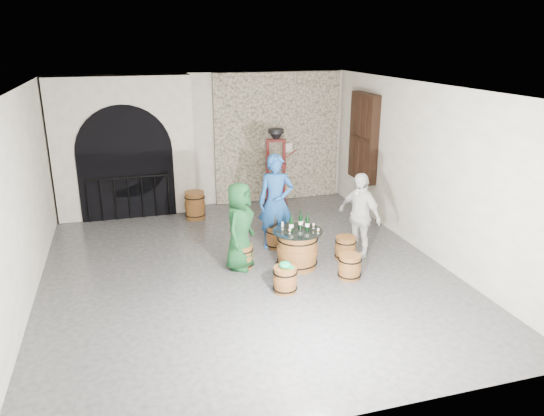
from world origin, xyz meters
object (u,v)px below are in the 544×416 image
object	(u,v)px
wine_bottle_center	(307,223)
person_blue	(276,202)
barrel_stool_near_left	(285,280)
person_white	(359,216)
person_green	(240,226)
corking_press	(276,162)
barrel_table	(297,249)
barrel_stool_right	(345,248)
barrel_stool_left	(242,256)
barrel_stool_far	(276,237)
wine_bottle_left	(291,224)
wine_bottle_right	(301,221)
side_barrel	(195,205)
barrel_stool_near_right	(350,266)

from	to	relation	value
wine_bottle_center	person_blue	bearing A→B (deg)	105.55
barrel_stool_near_left	person_white	size ratio (longest dim) A/B	0.26
person_green	corking_press	distance (m)	3.77
barrel_table	barrel_stool_near_left	xyz separation A→B (m)	(-0.51, -0.86, -0.13)
barrel_stool_right	person_blue	distance (m)	1.60
barrel_stool_left	wine_bottle_center	world-z (taller)	wine_bottle_center
barrel_stool_far	wine_bottle_left	distance (m)	1.15
wine_bottle_center	wine_bottle_right	size ratio (longest dim) A/B	1.00
barrel_table	barrel_stool_right	size ratio (longest dim) A/B	2.08
barrel_stool_near_left	side_barrel	size ratio (longest dim) A/B	0.68
barrel_stool_far	wine_bottle_center	bearing A→B (deg)	-74.40
barrel_stool_near_left	person_blue	world-z (taller)	person_blue
barrel_table	corking_press	bearing A→B (deg)	79.27
barrel_stool_near_left	wine_bottle_right	xyz separation A→B (m)	(0.60, 0.98, 0.62)
barrel_stool_right	wine_bottle_left	world-z (taller)	wine_bottle_left
barrel_stool_near_right	wine_bottle_center	distance (m)	1.07
wine_bottle_right	wine_bottle_left	bearing A→B (deg)	-154.04
barrel_stool_left	side_barrel	distance (m)	2.94
barrel_stool_near_right	side_barrel	xyz separation A→B (m)	(-2.12, 3.85, 0.10)
barrel_stool_near_left	person_green	bearing A→B (deg)	113.74
wine_bottle_left	wine_bottle_center	size ratio (longest dim) A/B	1.00
wine_bottle_left	corking_press	distance (m)	3.70
person_blue	side_barrel	bearing A→B (deg)	136.28
side_barrel	wine_bottle_right	bearing A→B (deg)	-63.82
barrel_stool_left	wine_bottle_right	world-z (taller)	wine_bottle_right
barrel_stool_near_right	wine_bottle_right	distance (m)	1.20
barrel_stool_near_left	side_barrel	bearing A→B (deg)	102.45
person_white	wine_bottle_center	xyz separation A→B (m)	(-1.08, -0.13, 0.01)
corking_press	barrel_stool_far	bearing A→B (deg)	-96.99
wine_bottle_center	corking_press	bearing A→B (deg)	81.99
person_green	wine_bottle_center	xyz separation A→B (m)	(1.18, -0.28, 0.03)
person_blue	side_barrel	size ratio (longest dim) A/B	2.95
barrel_stool_left	barrel_stool_right	bearing A→B (deg)	-4.64
person_blue	wine_bottle_left	world-z (taller)	person_blue
person_green	corking_press	xyz separation A→B (m)	(1.69, 3.36, 0.30)
barrel_stool_right	wine_bottle_center	size ratio (longest dim) A/B	1.33
wine_bottle_center	side_barrel	distance (m)	3.58
barrel_stool_right	barrel_stool_near_right	xyz separation A→B (m)	(-0.27, -0.78, 0.00)
barrel_stool_left	barrel_stool_near_right	bearing A→B (deg)	-29.26
barrel_stool_left	barrel_stool_near_right	distance (m)	1.93
barrel_table	person_white	bearing A→B (deg)	5.46
barrel_stool_near_right	barrel_stool_near_left	size ratio (longest dim) A/B	1.00
person_blue	person_white	distance (m)	1.62
person_white	wine_bottle_center	size ratio (longest dim) A/B	5.06
person_white	barrel_stool_near_right	bearing A→B (deg)	-57.24
barrel_stool_far	wine_bottle_left	xyz separation A→B (m)	(-0.01, -0.97, 0.62)
person_white	wine_bottle_left	bearing A→B (deg)	-109.84
wine_bottle_left	wine_bottle_right	size ratio (longest dim) A/B	1.00
barrel_stool_far	barrel_stool_right	bearing A→B (deg)	-39.23
barrel_table	person_green	bearing A→B (deg)	165.26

